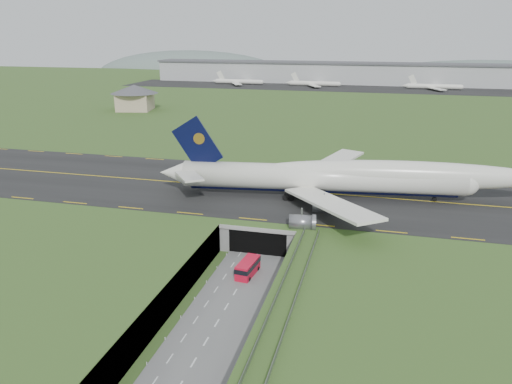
# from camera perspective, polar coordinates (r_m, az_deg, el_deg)

# --- Properties ---
(ground) EXTENTS (900.00, 900.00, 0.00)m
(ground) POSITION_cam_1_polar(r_m,az_deg,el_deg) (95.50, -1.02, -9.19)
(ground) COLOR #3C5B24
(ground) RESTS_ON ground
(airfield_deck) EXTENTS (800.00, 800.00, 6.00)m
(airfield_deck) POSITION_cam_1_polar(r_m,az_deg,el_deg) (94.17, -1.03, -7.56)
(airfield_deck) COLOR gray
(airfield_deck) RESTS_ON ground
(trench_road) EXTENTS (12.00, 75.00, 0.20)m
(trench_road) POSITION_cam_1_polar(r_m,az_deg,el_deg) (89.10, -2.31, -11.26)
(trench_road) COLOR slate
(trench_road) RESTS_ON ground
(taxiway) EXTENTS (800.00, 44.00, 0.18)m
(taxiway) POSITION_cam_1_polar(r_m,az_deg,el_deg) (122.98, 3.01, 0.19)
(taxiway) COLOR black
(taxiway) RESTS_ON airfield_deck
(tunnel_portal) EXTENTS (17.00, 22.30, 6.00)m
(tunnel_portal) POSITION_cam_1_polar(r_m,az_deg,el_deg) (108.90, 1.29, -3.73)
(tunnel_portal) COLOR gray
(tunnel_portal) RESTS_ON ground
(guideway) EXTENTS (3.00, 53.00, 7.05)m
(guideway) POSITION_cam_1_polar(r_m,az_deg,el_deg) (74.45, 3.37, -12.98)
(guideway) COLOR #A8A8A3
(guideway) RESTS_ON ground
(jumbo_jet) EXTENTS (89.87, 58.25, 19.43)m
(jumbo_jet) POSITION_cam_1_polar(r_m,az_deg,el_deg) (117.28, 10.54, 1.64)
(jumbo_jet) COLOR white
(jumbo_jet) RESTS_ON ground
(shuttle_tram) EXTENTS (3.37, 7.15, 2.83)m
(shuttle_tram) POSITION_cam_1_polar(r_m,az_deg,el_deg) (93.82, -0.95, -8.64)
(shuttle_tram) COLOR red
(shuttle_tram) RESTS_ON ground
(service_building) EXTENTS (27.04, 27.04, 12.49)m
(service_building) POSITION_cam_1_polar(r_m,az_deg,el_deg) (256.25, -13.70, 10.70)
(service_building) COLOR tan
(service_building) RESTS_ON ground
(cargo_terminal) EXTENTS (320.00, 67.00, 15.60)m
(cargo_terminal) POSITION_cam_1_polar(r_m,az_deg,el_deg) (383.17, 11.13, 13.20)
(cargo_terminal) COLOR #B2B2B2
(cargo_terminal) RESTS_ON ground
(distant_hills) EXTENTS (700.00, 91.00, 60.00)m
(distant_hills) POSITION_cam_1_polar(r_m,az_deg,el_deg) (515.83, 19.28, 11.69)
(distant_hills) COLOR slate
(distant_hills) RESTS_ON ground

